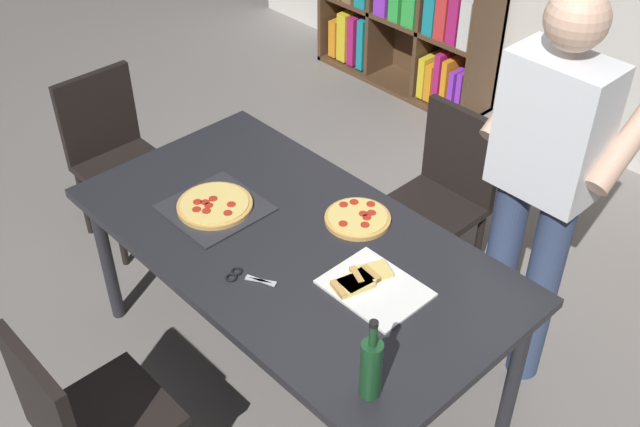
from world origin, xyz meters
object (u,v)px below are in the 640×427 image
at_px(person_serving_pizza, 544,177).
at_px(second_pizza_plain, 358,218).
at_px(kitchen_scissors, 243,276).
at_px(wine_bottle, 371,367).
at_px(chair_near_camera, 82,418).
at_px(chair_far_side, 444,189).
at_px(chair_left_end, 113,149).
at_px(dining_table, 293,252).
at_px(pepperoni_pizza_on_tray, 215,206).

bearing_deg(person_serving_pizza, second_pizza_plain, -137.05).
bearing_deg(kitchen_scissors, wine_bottle, -3.69).
height_order(chair_near_camera, person_serving_pizza, person_serving_pizza).
relative_size(person_serving_pizza, second_pizza_plain, 6.49).
bearing_deg(chair_far_side, chair_near_camera, -90.00).
xyz_separation_m(chair_far_side, chair_left_end, (-1.41, -0.97, 0.00)).
bearing_deg(second_pizza_plain, chair_near_camera, -94.21).
height_order(dining_table, second_pizza_plain, second_pizza_plain).
bearing_deg(kitchen_scissors, chair_near_camera, -93.22).
bearing_deg(chair_near_camera, wine_bottle, 41.81).
relative_size(chair_left_end, person_serving_pizza, 0.51).
height_order(dining_table, kitchen_scissors, kitchen_scissors).
relative_size(dining_table, chair_near_camera, 2.04).
bearing_deg(second_pizza_plain, chair_left_end, -169.65).
bearing_deg(pepperoni_pizza_on_tray, second_pizza_plain, 39.29).
height_order(dining_table, pepperoni_pizza_on_tray, pepperoni_pizza_on_tray).
xyz_separation_m(dining_table, person_serving_pizza, (0.61, 0.75, 0.32)).
height_order(dining_table, chair_far_side, chair_far_side).
relative_size(chair_near_camera, pepperoni_pizza_on_tray, 2.41).
distance_m(chair_left_end, kitchen_scissors, 1.49).
bearing_deg(dining_table, pepperoni_pizza_on_tray, -164.54).
relative_size(chair_far_side, chair_left_end, 1.00).
relative_size(chair_near_camera, second_pizza_plain, 3.34).
distance_m(chair_left_end, wine_bottle, 2.19).
height_order(chair_left_end, second_pizza_plain, chair_left_end).
xyz_separation_m(chair_far_side, person_serving_pizza, (0.61, -0.22, 0.49)).
bearing_deg(chair_near_camera, chair_far_side, 90.00).
distance_m(person_serving_pizza, wine_bottle, 1.09).
height_order(wine_bottle, second_pizza_plain, wine_bottle).
bearing_deg(chair_far_side, kitchen_scissors, -88.21).
distance_m(chair_far_side, wine_bottle, 1.53).
xyz_separation_m(chair_far_side, wine_bottle, (0.73, -1.30, 0.36)).
bearing_deg(second_pizza_plain, kitchen_scissors, -95.45).
distance_m(chair_near_camera, person_serving_pizza, 1.89).
relative_size(dining_table, wine_bottle, 5.82).
height_order(chair_near_camera, pepperoni_pizza_on_tray, chair_near_camera).
relative_size(kitchen_scissors, second_pizza_plain, 0.72).
relative_size(chair_far_side, person_serving_pizza, 0.51).
relative_size(chair_far_side, second_pizza_plain, 3.34).
bearing_deg(chair_left_end, dining_table, 0.00).
height_order(dining_table, person_serving_pizza, person_serving_pizza).
bearing_deg(chair_far_side, person_serving_pizza, -19.93).
height_order(chair_far_side, kitchen_scissors, chair_far_side).
xyz_separation_m(dining_table, wine_bottle, (0.73, -0.32, 0.19)).
bearing_deg(chair_near_camera, second_pizza_plain, 85.79).
bearing_deg(person_serving_pizza, kitchen_scissors, -118.85).
bearing_deg(person_serving_pizza, wine_bottle, -83.58).
relative_size(pepperoni_pizza_on_tray, wine_bottle, 1.18).
bearing_deg(pepperoni_pizza_on_tray, wine_bottle, -11.41).
bearing_deg(dining_table, kitchen_scissors, -81.97).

